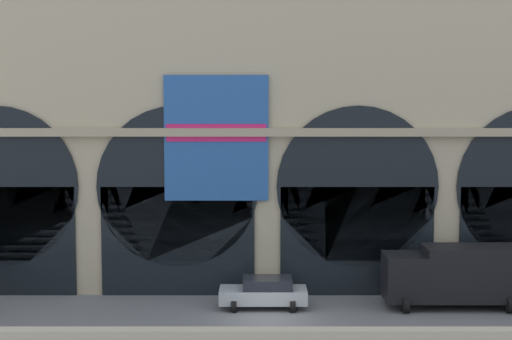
{
  "coord_description": "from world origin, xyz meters",
  "views": [
    {
      "loc": [
        -0.61,
        -35.8,
        10.52
      ],
      "look_at": [
        -0.66,
        5.0,
        6.75
      ],
      "focal_mm": 54.26,
      "sensor_mm": 36.0,
      "label": 1
    }
  ],
  "objects": [
    {
      "name": "station_building",
      "position": [
        0.04,
        7.1,
        9.95
      ],
      "size": [
        49.71,
        4.62,
        20.66
      ],
      "color": "#BCAD8C",
      "rests_on": "ground"
    },
    {
      "name": "ground_plane",
      "position": [
        0.0,
        0.0,
        0.0
      ],
      "size": [
        200.0,
        200.0,
        0.0
      ],
      "primitive_type": "plane",
      "color": "slate"
    },
    {
      "name": "car_center",
      "position": [
        -0.19,
        2.36,
        0.8
      ],
      "size": [
        4.4,
        2.22,
        1.55
      ],
      "color": "#ADB2B7",
      "rests_on": "ground"
    },
    {
      "name": "box_truck_mideast",
      "position": [
        9.71,
        2.45,
        1.7
      ],
      "size": [
        7.5,
        2.91,
        3.12
      ],
      "color": "black",
      "rests_on": "ground"
    }
  ]
}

